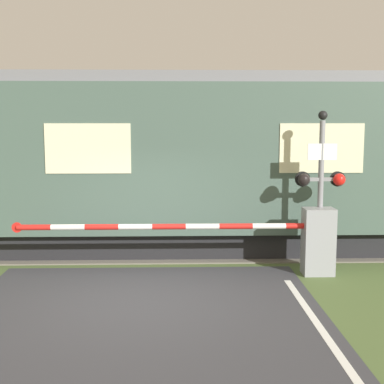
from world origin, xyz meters
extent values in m
plane|color=#4C6033|center=(0.00, 0.00, 0.00)|extent=(80.00, 80.00, 0.00)
cube|color=#666056|center=(0.00, 3.89, 0.01)|extent=(36.00, 3.20, 0.03)
cube|color=#595451|center=(0.00, 3.17, 0.08)|extent=(36.00, 0.08, 0.10)
cube|color=#595451|center=(0.00, 4.61, 0.08)|extent=(36.00, 0.08, 0.10)
cube|color=black|center=(3.58, 3.89, 0.30)|extent=(16.26, 2.63, 0.60)
cube|color=#42564C|center=(3.58, 3.89, 2.21)|extent=(17.67, 3.09, 3.22)
cube|color=slate|center=(3.58, 3.89, 3.94)|extent=(17.32, 2.84, 0.24)
cube|color=beige|center=(3.58, 2.34, 2.45)|extent=(1.77, 0.02, 1.03)
cube|color=beige|center=(-1.28, 2.34, 2.45)|extent=(1.77, 0.02, 1.03)
cube|color=gray|center=(3.34, 1.48, 0.66)|extent=(0.60, 0.44, 1.33)
cylinder|color=gray|center=(3.34, 1.48, 0.98)|extent=(0.16, 0.16, 0.18)
cylinder|color=red|center=(3.01, 1.48, 0.98)|extent=(0.65, 0.11, 0.11)
cylinder|color=white|center=(2.36, 1.48, 0.98)|extent=(0.65, 0.11, 0.11)
cylinder|color=red|center=(1.71, 1.48, 0.98)|extent=(0.65, 0.11, 0.11)
cylinder|color=white|center=(1.06, 1.48, 0.98)|extent=(0.65, 0.11, 0.11)
cylinder|color=red|center=(0.40, 1.48, 0.98)|extent=(0.65, 0.11, 0.11)
cylinder|color=white|center=(-0.25, 1.48, 0.98)|extent=(0.65, 0.11, 0.11)
cylinder|color=red|center=(-0.90, 1.48, 0.98)|extent=(0.65, 0.11, 0.11)
cylinder|color=white|center=(-1.56, 1.48, 0.98)|extent=(0.65, 0.11, 0.11)
cylinder|color=red|center=(-2.21, 1.48, 0.98)|extent=(0.65, 0.11, 0.11)
cylinder|color=red|center=(-2.54, 1.48, 0.98)|extent=(0.20, 0.02, 0.20)
cylinder|color=gray|center=(3.40, 1.64, 1.51)|extent=(0.11, 0.11, 3.03)
cube|color=gray|center=(3.40, 1.64, 1.88)|extent=(0.82, 0.07, 0.07)
sphere|color=black|center=(3.05, 1.59, 1.88)|extent=(0.24, 0.24, 0.24)
sphere|color=red|center=(3.75, 1.59, 1.88)|extent=(0.24, 0.24, 0.24)
cylinder|color=black|center=(3.05, 1.70, 1.88)|extent=(0.30, 0.06, 0.30)
cylinder|color=black|center=(3.75, 1.70, 1.88)|extent=(0.30, 0.06, 0.30)
cube|color=white|center=(3.40, 1.60, 2.42)|extent=(0.57, 0.02, 0.32)
sphere|color=black|center=(3.40, 1.64, 3.13)|extent=(0.18, 0.18, 0.18)
camera|label=1|loc=(0.56, -8.75, 3.00)|focal=50.00mm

